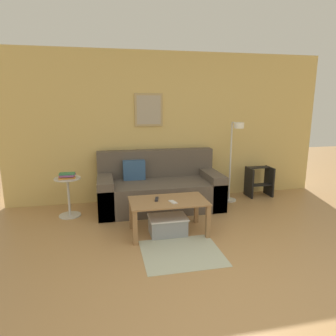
% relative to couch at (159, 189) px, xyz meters
% --- Properties ---
extents(ground_plane, '(16.00, 16.00, 0.00)m').
position_rel_couch_xyz_m(ground_plane, '(0.29, -2.65, -0.31)').
color(ground_plane, tan).
extents(wall_back, '(5.60, 0.09, 2.55)m').
position_rel_couch_xyz_m(wall_back, '(0.29, 0.48, 0.97)').
color(wall_back, '#D6B76B').
rests_on(wall_back, ground_plane).
extents(area_rug, '(0.92, 0.81, 0.01)m').
position_rel_couch_xyz_m(area_rug, '(-0.03, -1.60, -0.31)').
color(area_rug, '#B2B79E').
rests_on(area_rug, ground_plane).
extents(couch, '(1.99, 0.93, 0.91)m').
position_rel_couch_xyz_m(couch, '(0.00, 0.00, 0.00)').
color(couch, brown).
rests_on(couch, ground_plane).
extents(coffee_table, '(1.01, 0.58, 0.46)m').
position_rel_couch_xyz_m(coffee_table, '(-0.06, -1.03, 0.06)').
color(coffee_table, '#997047').
rests_on(coffee_table, ground_plane).
extents(storage_bin, '(0.50, 0.35, 0.24)m').
position_rel_couch_xyz_m(storage_bin, '(-0.08, -1.06, -0.19)').
color(storage_bin, gray).
rests_on(storage_bin, ground_plane).
extents(floor_lamp, '(0.25, 0.47, 1.39)m').
position_rel_couch_xyz_m(floor_lamp, '(1.27, -0.07, 0.54)').
color(floor_lamp, silver).
rests_on(floor_lamp, ground_plane).
extents(side_table, '(0.39, 0.39, 0.60)m').
position_rel_couch_xyz_m(side_table, '(-1.42, -0.12, 0.05)').
color(side_table, silver).
rests_on(side_table, ground_plane).
extents(book_stack, '(0.26, 0.20, 0.08)m').
position_rel_couch_xyz_m(book_stack, '(-1.42, -0.14, 0.33)').
color(book_stack, '#D18438').
rests_on(book_stack, side_table).
extents(remote_control, '(0.07, 0.16, 0.02)m').
position_rel_couch_xyz_m(remote_control, '(-0.21, -0.98, 0.16)').
color(remote_control, '#232328').
rests_on(remote_control, coffee_table).
extents(cell_phone, '(0.10, 0.15, 0.01)m').
position_rel_couch_xyz_m(cell_phone, '(-0.02, -1.12, 0.15)').
color(cell_phone, silver).
rests_on(cell_phone, coffee_table).
extents(step_stool, '(0.44, 0.32, 0.54)m').
position_rel_couch_xyz_m(step_stool, '(1.92, 0.20, -0.02)').
color(step_stool, black).
rests_on(step_stool, ground_plane).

